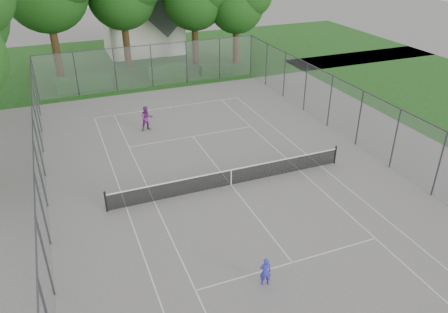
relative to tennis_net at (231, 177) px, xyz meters
name	(u,v)px	position (x,y,z in m)	size (l,w,h in m)	color
ground	(231,185)	(0.00, 0.00, -0.51)	(120.00, 120.00, 0.00)	slate
grass_far	(132,60)	(0.00, 26.00, -0.51)	(60.00, 20.00, 0.00)	#194513
court_markings	(231,185)	(0.00, 0.00, -0.50)	(11.03, 23.83, 0.01)	silver
tennis_net	(231,177)	(0.00, 0.00, 0.00)	(12.87, 0.10, 1.10)	black
perimeter_fence	(231,154)	(0.00, 0.00, 1.30)	(18.08, 34.08, 3.52)	#38383D
tree_far_right	(237,1)	(9.38, 21.01, 5.32)	(5.91, 5.39, 8.49)	#382514
hedge_left	(84,83)	(-5.43, 18.36, 0.04)	(4.37, 1.31, 1.09)	#1B4B18
hedge_mid	(167,72)	(1.71, 18.81, 0.05)	(3.55, 1.01, 1.11)	#1B4B18
hedge_right	(215,69)	(6.19, 18.61, -0.09)	(2.82, 1.03, 0.84)	#1B4B18
house	(142,15)	(1.88, 28.60, 3.30)	(7.61, 5.90, 9.47)	white
girl_player	(265,271)	(-1.56, -7.04, 0.10)	(0.45, 0.29, 1.22)	#3433C0
woman_player	(147,118)	(-2.46, 8.47, 0.32)	(0.81, 0.63, 1.67)	#752879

